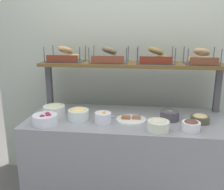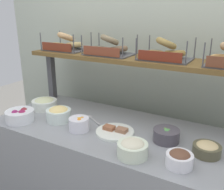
# 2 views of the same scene
# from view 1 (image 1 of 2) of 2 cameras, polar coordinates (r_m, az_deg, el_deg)

# --- Properties ---
(back_wall) EXTENTS (2.87, 0.06, 2.40)m
(back_wall) POSITION_cam_1_polar(r_m,az_deg,el_deg) (2.59, 4.50, 6.32)
(back_wall) COLOR #AFB9A7
(back_wall) RESTS_ON ground_plane
(deli_counter) EXTENTS (1.67, 0.70, 0.85)m
(deli_counter) POSITION_cam_1_polar(r_m,az_deg,el_deg) (2.33, 3.42, -15.04)
(deli_counter) COLOR gray
(deli_counter) RESTS_ON ground_plane
(shelf_riser_left) EXTENTS (0.05, 0.05, 0.40)m
(shelf_riser_left) POSITION_cam_1_polar(r_m,az_deg,el_deg) (2.51, -13.89, 2.14)
(shelf_riser_left) COLOR #4C4C51
(shelf_riser_left) RESTS_ON deli_counter
(shelf_riser_right) EXTENTS (0.05, 0.05, 0.40)m
(shelf_riser_right) POSITION_cam_1_polar(r_m,az_deg,el_deg) (2.44, 22.62, 1.05)
(shelf_riser_right) COLOR #4C4C51
(shelf_riser_right) RESTS_ON deli_counter
(upper_shelf) EXTENTS (1.63, 0.32, 0.03)m
(upper_shelf) POSITION_cam_1_polar(r_m,az_deg,el_deg) (2.31, 4.19, 6.89)
(upper_shelf) COLOR brown
(upper_shelf) RESTS_ON shelf_riser_left
(bowl_beet_salad) EXTENTS (0.19, 0.19, 0.09)m
(bowl_beet_salad) POSITION_cam_1_polar(r_m,az_deg,el_deg) (2.06, -14.73, -5.27)
(bowl_beet_salad) COLOR white
(bowl_beet_salad) RESTS_ON deli_counter
(bowl_veggie_mix) EXTENTS (0.15, 0.15, 0.08)m
(bowl_veggie_mix) POSITION_cam_1_polar(r_m,az_deg,el_deg) (2.14, 12.81, -4.45)
(bowl_veggie_mix) COLOR #4D4751
(bowl_veggie_mix) RESTS_ON deli_counter
(bowl_fruit_salad) EXTENTS (0.13, 0.13, 0.09)m
(bowl_fruit_salad) POSITION_cam_1_polar(r_m,az_deg,el_deg) (2.02, -2.04, -5.05)
(bowl_fruit_salad) COLOR white
(bowl_fruit_salad) RESTS_ON deli_counter
(bowl_potato_salad) EXTENTS (0.16, 0.16, 0.10)m
(bowl_potato_salad) POSITION_cam_1_polar(r_m,az_deg,el_deg) (1.90, 10.35, -6.56)
(bowl_potato_salad) COLOR silver
(bowl_potato_salad) RESTS_ON deli_counter
(bowl_hummus) EXTENTS (0.15, 0.15, 0.07)m
(bowl_hummus) POSITION_cam_1_polar(r_m,az_deg,el_deg) (2.15, 19.15, -4.99)
(bowl_hummus) COLOR brown
(bowl_hummus) RESTS_ON deli_counter
(bowl_chocolate_spread) EXTENTS (0.13, 0.13, 0.09)m
(bowl_chocolate_spread) POSITION_cam_1_polar(r_m,az_deg,el_deg) (1.96, 17.32, -6.49)
(bowl_chocolate_spread) COLOR white
(bowl_chocolate_spread) RESTS_ON deli_counter
(bowl_egg_salad) EXTENTS (0.17, 0.17, 0.10)m
(bowl_egg_salad) POSITION_cam_1_polar(r_m,az_deg,el_deg) (2.11, -7.53, -4.13)
(bowl_egg_salad) COLOR white
(bowl_egg_salad) RESTS_ON deli_counter
(bowl_scallion_spread) EXTENTS (0.19, 0.19, 0.09)m
(bowl_scallion_spread) POSITION_cam_1_polar(r_m,az_deg,el_deg) (2.30, -12.85, -3.02)
(bowl_scallion_spread) COLOR white
(bowl_scallion_spread) RESTS_ON deli_counter
(serving_plate_white) EXTENTS (0.24, 0.24, 0.04)m
(serving_plate_white) POSITION_cam_1_polar(r_m,az_deg,el_deg) (2.09, 4.32, -5.45)
(serving_plate_white) COLOR white
(serving_plate_white) RESTS_ON deli_counter
(serving_spoon_near_plate) EXTENTS (0.16, 0.10, 0.01)m
(serving_spoon_near_plate) POSITION_cam_1_polar(r_m,az_deg,el_deg) (2.21, -1.88, -4.36)
(serving_spoon_near_plate) COLOR #B7B7BC
(serving_spoon_near_plate) RESTS_ON deli_counter
(bagel_basket_plain) EXTENTS (0.33, 0.27, 0.15)m
(bagel_basket_plain) POSITION_cam_1_polar(r_m,az_deg,el_deg) (2.42, -10.41, 8.56)
(bagel_basket_plain) COLOR #4C4C51
(bagel_basket_plain) RESTS_ON upper_shelf
(bagel_basket_poppy) EXTENTS (0.34, 0.25, 0.15)m
(bagel_basket_poppy) POSITION_cam_1_polar(r_m,az_deg,el_deg) (2.31, -0.68, 8.51)
(bagel_basket_poppy) COLOR #4C4C51
(bagel_basket_poppy) RESTS_ON upper_shelf
(bagel_basket_everything) EXTENTS (0.33, 0.26, 0.15)m
(bagel_basket_everything) POSITION_cam_1_polar(r_m,az_deg,el_deg) (2.30, 9.67, 8.27)
(bagel_basket_everything) COLOR #4C4C51
(bagel_basket_everything) RESTS_ON upper_shelf
(bagel_basket_sesame) EXTENTS (0.28, 0.26, 0.15)m
(bagel_basket_sesame) POSITION_cam_1_polar(r_m,az_deg,el_deg) (2.33, 19.36, 7.74)
(bagel_basket_sesame) COLOR #4C4C51
(bagel_basket_sesame) RESTS_ON upper_shelf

